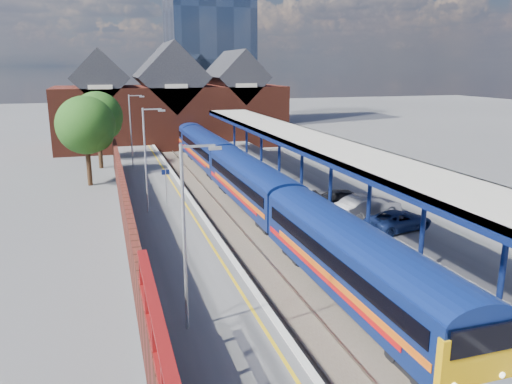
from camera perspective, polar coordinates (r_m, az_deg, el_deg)
ground at (r=43.26m, az=-4.51°, el=-0.03°), size 240.00×240.00×0.00m
ballast_bed at (r=33.94m, az=-0.80°, el=-3.95°), size 6.00×76.00×0.06m
rails at (r=33.91m, az=-0.80°, el=-3.80°), size 4.51×76.00×0.14m
left_platform at (r=32.76m, az=-10.10°, el=-3.98°), size 5.00×76.00×1.00m
right_platform at (r=35.86m, az=8.45°, el=-2.32°), size 6.00×76.00×1.00m
coping_left at (r=32.94m, az=-6.08°, el=-2.78°), size 0.30×76.00×0.05m
coping_right at (r=34.62m, az=4.21°, el=-1.90°), size 0.30×76.00×0.05m
yellow_line at (r=32.84m, az=-7.10°, el=-2.89°), size 0.14×76.00×0.01m
train at (r=45.75m, az=-3.49°, el=3.49°), size 2.91×65.92×3.45m
canopy at (r=36.36m, az=6.67°, el=5.65°), size 4.50×52.00×4.48m
lamp_post_b at (r=18.06m, az=-7.82°, el=-4.00°), size 1.48×0.18×7.00m
lamp_post_c at (r=33.55m, az=-12.32°, el=4.25°), size 1.48×0.18×7.00m
lamp_post_d at (r=49.36m, az=-13.98°, el=7.26°), size 1.48×0.18×7.00m
platform_sign at (r=36.07m, az=-10.26°, el=1.31°), size 0.55×0.08×2.50m
brick_wall at (r=25.84m, az=-14.21°, el=-4.62°), size 0.35×50.00×3.86m
station_building at (r=69.74m, az=-9.72°, el=9.76°), size 30.00×12.12×13.78m
glass_tower at (r=93.43m, az=-5.55°, el=20.03°), size 14.20×14.20×40.30m
tree_near at (r=47.19m, az=-18.71°, el=7.07°), size 5.20×5.20×8.10m
tree_far at (r=55.13m, az=-17.50°, el=8.08°), size 5.20×5.20×8.10m
parked_car_silver at (r=33.08m, az=12.61°, el=-1.64°), size 4.90×2.68×1.53m
parked_car_dark at (r=34.84m, az=10.35°, el=-0.90°), size 4.75×2.35×1.33m
parked_car_blue at (r=31.25m, az=16.01°, el=-3.11°), size 4.59×2.79×1.19m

